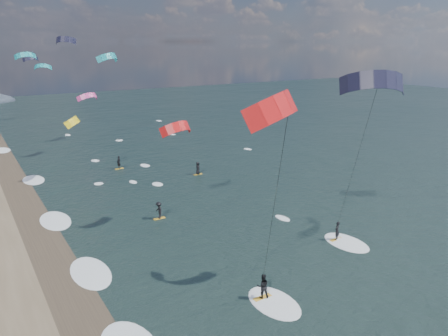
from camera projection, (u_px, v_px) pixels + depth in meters
wet_sand_strip at (83, 318)px, 25.63m from camera, size 3.00×240.00×0.00m
kitesurfer_near_a at (370, 124)px, 27.25m from camera, size 7.66×9.03×14.58m
kitesurfer_near_b at (281, 184)px, 20.41m from camera, size 7.00×8.98×14.33m
far_kitesurfers at (162, 185)px, 46.84m from camera, size 10.72×18.65×1.68m
bg_kite_field at (66, 71)px, 67.35m from camera, size 11.18×75.05×10.05m
shoreline_surf at (83, 277)px, 30.12m from camera, size 2.40×79.40×0.11m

